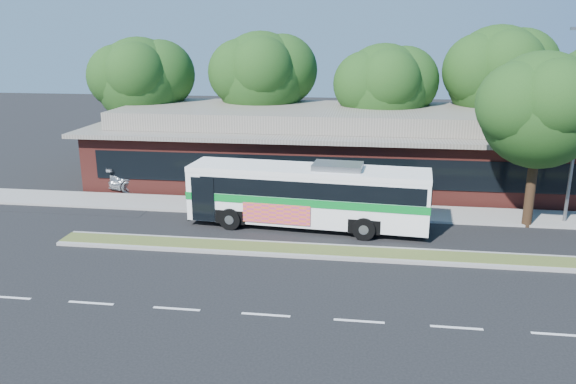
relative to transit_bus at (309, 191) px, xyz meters
name	(u,v)px	position (x,y,z in m)	size (l,w,h in m)	color
ground	(361,260)	(2.53, -3.79, -1.74)	(120.00, 120.00, 0.00)	black
median_strip	(361,253)	(2.53, -3.19, -1.67)	(26.00, 1.10, 0.15)	#3B4D20
sidewalk	(363,211)	(2.53, 2.61, -1.68)	(44.00, 2.60, 0.12)	gray
parking_lot	(68,182)	(-15.47, 6.21, -1.74)	(14.00, 12.00, 0.01)	black
plaza_building	(365,147)	(2.53, 9.20, 0.39)	(33.20, 11.20, 4.45)	maroon
tree_bg_a	(147,79)	(-12.05, 11.35, 4.13)	(6.47, 5.80, 8.63)	black
tree_bg_b	(268,75)	(-4.03, 12.35, 4.40)	(6.69, 6.00, 9.00)	black
tree_bg_c	(390,86)	(3.94, 11.34, 3.85)	(6.24, 5.60, 8.26)	black
tree_bg_d	(504,73)	(10.98, 12.36, 4.68)	(6.91, 6.20, 9.37)	black
transit_bus	(309,191)	(0.00, 0.00, 0.00)	(11.30, 3.36, 3.13)	white
sedan	(154,175)	(-9.69, 5.66, -0.98)	(2.14, 5.25, 1.52)	silver
sidewalk_tree	(549,107)	(10.60, 1.63, 3.86)	(5.84, 5.24, 8.10)	black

